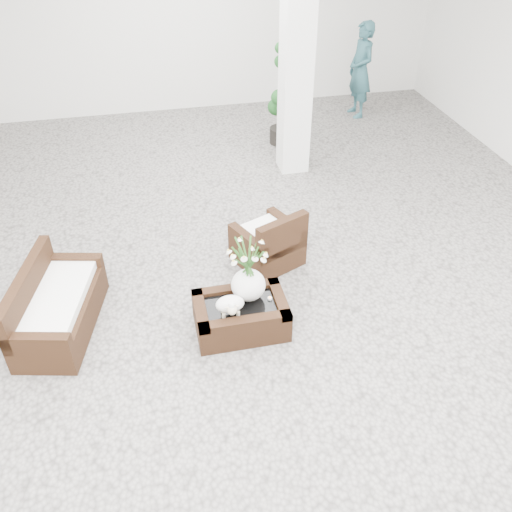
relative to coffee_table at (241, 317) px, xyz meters
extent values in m
plane|color=gray|center=(0.23, 0.45, -0.16)|extent=(11.00, 11.00, 0.00)
cube|color=white|center=(1.43, 3.25, 1.59)|extent=(0.40, 0.40, 3.50)
cube|color=#351E0F|center=(0.00, 0.00, 0.00)|extent=(0.90, 0.60, 0.31)
ellipsoid|color=white|center=(-0.12, -0.10, 0.26)|extent=(0.28, 0.23, 0.21)
cylinder|color=white|center=(0.30, 0.02, 0.17)|extent=(0.04, 0.04, 0.03)
cube|color=#351E0F|center=(0.52, 1.04, 0.20)|extent=(0.86, 0.85, 0.70)
cube|color=#351E0F|center=(-1.75, 0.41, 0.19)|extent=(0.89, 1.39, 0.68)
imported|color=#28535B|center=(3.11, 4.97, 0.65)|extent=(0.44, 0.63, 1.62)
camera|label=1|loc=(-0.71, -3.92, 3.74)|focal=38.33mm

